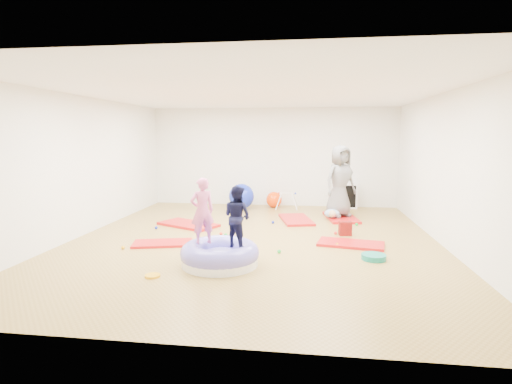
# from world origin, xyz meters

# --- Properties ---
(room) EXTENTS (7.01, 8.01, 2.81)m
(room) POSITION_xyz_m (0.00, 0.00, 1.40)
(room) COLOR olive
(room) RESTS_ON ground
(gym_mat_front_left) EXTENTS (1.18, 0.79, 0.04)m
(gym_mat_front_left) POSITION_xyz_m (-1.65, -0.55, 0.02)
(gym_mat_front_left) COLOR red
(gym_mat_front_left) RESTS_ON ground
(gym_mat_mid_left) EXTENTS (1.50, 1.20, 0.06)m
(gym_mat_mid_left) POSITION_xyz_m (-1.64, 1.04, 0.03)
(gym_mat_mid_left) COLOR red
(gym_mat_mid_left) RESTS_ON ground
(gym_mat_center_back) EXTENTS (0.93, 1.41, 0.05)m
(gym_mat_center_back) POSITION_xyz_m (0.75, 1.90, 0.03)
(gym_mat_center_back) COLOR red
(gym_mat_center_back) RESTS_ON ground
(gym_mat_right) EXTENTS (1.28, 0.81, 0.05)m
(gym_mat_right) POSITION_xyz_m (1.83, -0.14, 0.02)
(gym_mat_right) COLOR red
(gym_mat_right) RESTS_ON ground
(gym_mat_rear_right) EXTENTS (0.86, 1.41, 0.06)m
(gym_mat_rear_right) POSITION_xyz_m (1.84, 2.29, 0.03)
(gym_mat_rear_right) COLOR red
(gym_mat_rear_right) RESTS_ON ground
(inflatable_cushion) EXTENTS (1.24, 1.24, 0.39)m
(inflatable_cushion) POSITION_xyz_m (-0.32, -1.56, 0.15)
(inflatable_cushion) COLOR white
(inflatable_cushion) RESTS_ON ground
(child_pink) EXTENTS (0.46, 0.42, 1.06)m
(child_pink) POSITION_xyz_m (-0.62, -1.48, 0.89)
(child_pink) COLOR pink
(child_pink) RESTS_ON inflatable_cushion
(child_navy) EXTENTS (0.58, 0.55, 0.95)m
(child_navy) POSITION_xyz_m (-0.04, -1.58, 0.83)
(child_navy) COLOR black
(child_navy) RESTS_ON inflatable_cushion
(adult_caregiver) EXTENTS (1.01, 0.94, 1.73)m
(adult_caregiver) POSITION_xyz_m (1.79, 2.32, 0.92)
(adult_caregiver) COLOR slate
(adult_caregiver) RESTS_ON gym_mat_rear_right
(infant) EXTENTS (0.36, 0.37, 0.21)m
(infant) POSITION_xyz_m (1.60, 2.05, 0.16)
(infant) COLOR #8DABD3
(infant) RESTS_ON gym_mat_rear_right
(ball_pit_balls) EXTENTS (4.42, 2.82, 0.07)m
(ball_pit_balls) POSITION_xyz_m (0.05, 0.14, 0.03)
(ball_pit_balls) COLOR #1325B9
(ball_pit_balls) RESTS_ON ground
(exercise_ball_blue) EXTENTS (0.70, 0.70, 0.70)m
(exercise_ball_blue) POSITION_xyz_m (-0.80, 3.27, 0.35)
(exercise_ball_blue) COLOR #1325B9
(exercise_ball_blue) RESTS_ON ground
(exercise_ball_orange) EXTENTS (0.44, 0.44, 0.44)m
(exercise_ball_orange) POSITION_xyz_m (0.08, 3.60, 0.22)
(exercise_ball_orange) COLOR #F83C02
(exercise_ball_orange) RESTS_ON ground
(infant_play_gym) EXTENTS (0.60, 0.57, 0.46)m
(infant_play_gym) POSITION_xyz_m (0.46, 3.34, 0.31)
(infant_play_gym) COLOR white
(infant_play_gym) RESTS_ON ground
(cube_shelf) EXTENTS (0.70, 0.35, 0.70)m
(cube_shelf) POSITION_xyz_m (2.03, 3.79, 0.35)
(cube_shelf) COLOR white
(cube_shelf) RESTS_ON ground
(balance_disc) EXTENTS (0.40, 0.40, 0.09)m
(balance_disc) POSITION_xyz_m (2.11, -0.98, 0.04)
(balance_disc) COLOR #0F7769
(balance_disc) RESTS_ON ground
(backpack) EXTENTS (0.27, 0.19, 0.28)m
(backpack) POSITION_xyz_m (1.79, 0.60, 0.14)
(backpack) COLOR #BB0C06
(backpack) RESTS_ON ground
(yellow_toy) EXTENTS (0.22, 0.22, 0.03)m
(yellow_toy) POSITION_xyz_m (-1.16, -2.23, 0.02)
(yellow_toy) COLOR #F0AA0B
(yellow_toy) RESTS_ON ground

